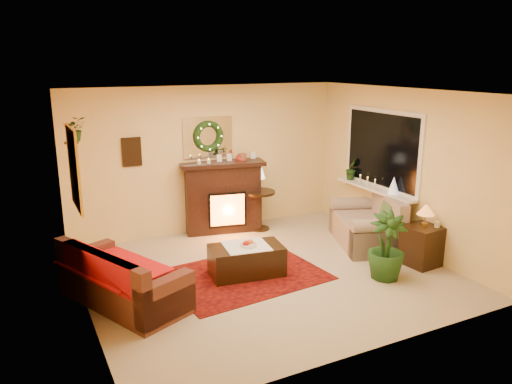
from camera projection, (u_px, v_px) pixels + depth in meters
name	position (u px, v px, depth m)	size (l,w,h in m)	color
floor	(267.00, 274.00, 7.26)	(5.00, 5.00, 0.00)	beige
ceiling	(268.00, 92.00, 6.60)	(5.00, 5.00, 0.00)	white
wall_back	(208.00, 160.00, 8.87)	(5.00, 5.00, 0.00)	#EFD88C
wall_front	(373.00, 237.00, 4.99)	(5.00, 5.00, 0.00)	#EFD88C
wall_left	(79.00, 211.00, 5.85)	(4.50, 4.50, 0.00)	#EFD88C
wall_right	(404.00, 170.00, 8.02)	(4.50, 4.50, 0.00)	#EFD88C
area_rug	(244.00, 275.00, 7.21)	(2.19, 1.64, 0.01)	#4C100C
sofa	(123.00, 271.00, 6.30)	(0.79, 1.80, 0.77)	brown
red_throw	(113.00, 266.00, 6.40)	(0.86, 1.40, 0.02)	red
fireplace	(223.00, 202.00, 8.96)	(1.32, 0.42, 1.21)	#34201A
poinsettia	(241.00, 159.00, 8.95)	(0.20, 0.20, 0.20)	red
mantel_candle_a	(199.00, 166.00, 8.56)	(0.06, 0.06, 0.19)	silver
mantel_candle_b	(209.00, 165.00, 8.63)	(0.06, 0.06, 0.19)	white
mantel_mirror	(208.00, 137.00, 8.76)	(0.92, 0.02, 0.72)	white
wreath	(209.00, 137.00, 8.72)	(0.55, 0.55, 0.11)	#194719
wall_art	(132.00, 152.00, 8.21)	(0.32, 0.03, 0.48)	#381E11
gold_mirror	(74.00, 168.00, 6.00)	(0.03, 0.84, 1.00)	gold
hanging_plant	(76.00, 141.00, 6.65)	(0.33, 0.28, 0.36)	#194719
loveseat	(366.00, 220.00, 8.35)	(0.87, 1.50, 0.87)	#9C8469
window_frame	(382.00, 150.00, 8.42)	(0.03, 1.86, 1.36)	white
window_glass	(381.00, 150.00, 8.41)	(0.02, 1.70, 1.22)	black
window_sill	(375.00, 189.00, 8.55)	(0.22, 1.86, 0.04)	white
mini_tree	(394.00, 185.00, 8.13)	(0.18, 0.18, 0.28)	white
sill_plant	(352.00, 169.00, 9.11)	(0.29, 0.23, 0.53)	#25642A
side_table_round	(260.00, 212.00, 9.10)	(0.56, 0.56, 0.73)	#422214
lamp_cream	(258.00, 183.00, 8.97)	(0.27, 0.27, 0.42)	beige
end_table_square	(422.00, 247.00, 7.54)	(0.49, 0.49, 0.60)	black
lamp_tiffany	(425.00, 218.00, 7.41)	(0.26, 0.26, 0.38)	orange
coffee_table	(247.00, 261.00, 7.18)	(1.04, 0.57, 0.44)	black
fruit_bowl	(248.00, 246.00, 7.10)	(0.24, 0.24, 0.06)	silver
floor_palm	(387.00, 248.00, 7.01)	(1.61, 1.61, 2.88)	#1E461D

